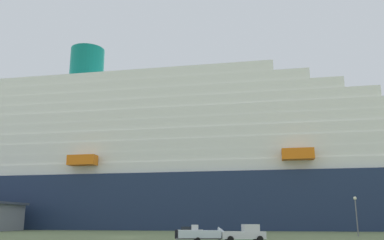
% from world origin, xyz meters
% --- Properties ---
extents(ground_plane, '(600.00, 600.00, 0.00)m').
position_xyz_m(ground_plane, '(0.00, 30.00, 0.00)').
color(ground_plane, '#66754C').
extents(cruise_ship, '(295.82, 62.62, 65.34)m').
position_xyz_m(cruise_ship, '(5.02, 56.67, 18.46)').
color(cruise_ship, '#1E2D4C').
rests_on(cruise_ship, ground_plane).
extents(pickup_truck, '(5.86, 3.02, 2.20)m').
position_xyz_m(pickup_truck, '(18.76, -13.84, 1.04)').
color(pickup_truck, silver).
rests_on(pickup_truck, ground_plane).
extents(small_boat_on_trailer, '(7.46, 2.97, 2.15)m').
position_xyz_m(small_boat_on_trailer, '(13.65, -14.72, 0.96)').
color(small_boat_on_trailer, '#595960').
rests_on(small_boat_on_trailer, ground_plane).
extents(street_lamp, '(0.56, 0.56, 6.65)m').
position_xyz_m(street_lamp, '(38.59, 5.38, 4.44)').
color(street_lamp, slate).
rests_on(street_lamp, ground_plane).
extents(parked_car_white_van, '(4.78, 2.32, 1.58)m').
position_xyz_m(parked_car_white_van, '(9.90, 7.26, 0.83)').
color(parked_car_white_van, white).
rests_on(parked_car_white_van, ground_plane).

